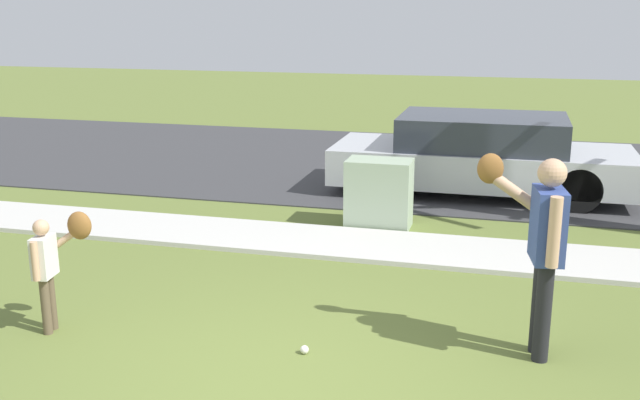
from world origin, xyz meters
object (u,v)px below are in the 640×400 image
person_child (53,257)px  utility_cabinet (379,194)px  person_adult (541,237)px  baseball (304,350)px  parked_sedan_silver (481,155)px

person_child → utility_cabinet: size_ratio=1.19×
person_adult → utility_cabinet: 3.96m
utility_cabinet → baseball: bearing=-89.0°
person_child → parked_sedan_silver: parked_sedan_silver is taller
person_adult → utility_cabinet: (-1.95, 3.39, -0.59)m
utility_cabinet → parked_sedan_silver: parked_sedan_silver is taller
person_child → parked_sedan_silver: 7.09m
person_adult → parked_sedan_silver: 5.67m
person_child → baseball: 2.40m
parked_sedan_silver → person_child: bearing=60.8°
person_child → parked_sedan_silver: size_ratio=0.24×
person_adult → baseball: size_ratio=23.06×
baseball → person_adult: bearing=14.3°
utility_cabinet → person_adult: bearing=-60.1°
person_child → baseball: bearing=-5.6°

